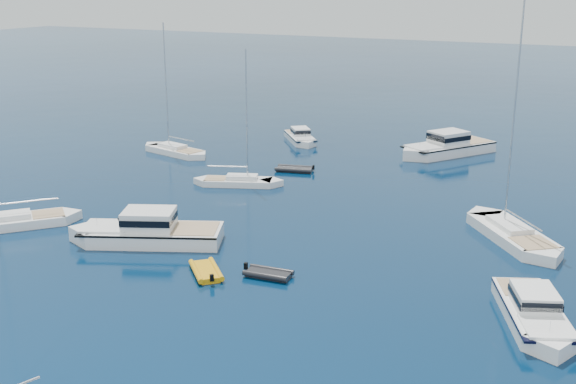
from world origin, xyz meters
name	(u,v)px	position (x,y,z in m)	size (l,w,h in m)	color
ground	(75,344)	(0.00, 0.00, 0.00)	(400.00, 400.00, 0.00)	#082A52
motor_cruiser_right	(533,324)	(21.41, 13.65, 0.00)	(3.01, 9.82, 2.58)	white
motor_cruiser_centre	(147,242)	(-6.22, 14.25, 0.00)	(3.74, 12.21, 3.21)	silver
motor_cruiser_distant	(446,154)	(6.07, 51.68, 0.00)	(3.89, 12.71, 3.34)	silver
motor_cruiser_horizon	(301,142)	(-11.12, 50.16, 0.00)	(2.52, 8.22, 2.16)	white
sailboat_mid_r	(511,239)	(17.71, 27.17, 0.00)	(3.20, 12.31, 18.10)	white
sailboat_mid_l	(14,226)	(-17.79, 12.36, 0.00)	(2.85, 10.97, 16.13)	white
sailboat_centre	(238,185)	(-8.13, 30.63, 0.00)	(2.34, 8.99, 13.22)	silver
sailboat_far_l	(175,154)	(-20.90, 38.31, 0.00)	(2.62, 10.06, 14.79)	white
tender_yellow	(206,274)	(0.98, 11.21, 0.00)	(2.06, 3.77, 0.95)	orange
tender_grey_near	(268,277)	(4.86, 12.69, 0.00)	(1.82, 3.25, 0.95)	black
tender_grey_far	(294,171)	(-5.67, 37.59, 0.00)	(2.13, 3.94, 0.95)	black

